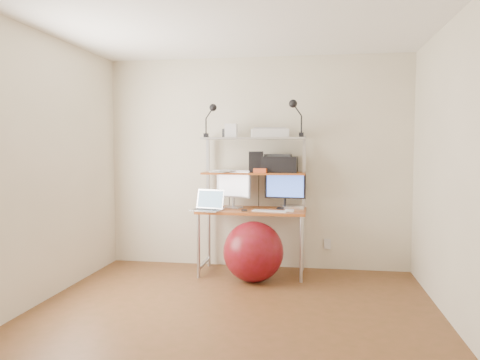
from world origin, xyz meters
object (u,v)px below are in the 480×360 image
object	(u,v)px
monitor_silver	(233,186)
laptop	(209,206)
monitor_black	(285,188)
printer	(278,164)
exercise_ball	(253,252)

from	to	relation	value
monitor_silver	laptop	world-z (taller)	monitor_silver
monitor_black	laptop	bearing A→B (deg)	-154.42
laptop	printer	size ratio (longest dim) A/B	0.85
monitor_black	exercise_ball	xyz separation A→B (m)	(-0.31, -0.40, -0.65)
monitor_silver	printer	bearing A→B (deg)	27.13
monitor_black	laptop	xyz separation A→B (m)	(-0.83, -0.26, -0.19)
printer	laptop	bearing A→B (deg)	-154.31
monitor_black	laptop	size ratio (longest dim) A/B	1.24
laptop	monitor_black	bearing A→B (deg)	31.19
exercise_ball	laptop	bearing A→B (deg)	165.16
monitor_silver	printer	world-z (taller)	printer
laptop	printer	xyz separation A→B (m)	(0.74, 0.33, 0.46)
monitor_black	laptop	distance (m)	0.89
monitor_silver	monitor_black	size ratio (longest dim) A/B	1.00
exercise_ball	monitor_silver	bearing A→B (deg)	126.29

